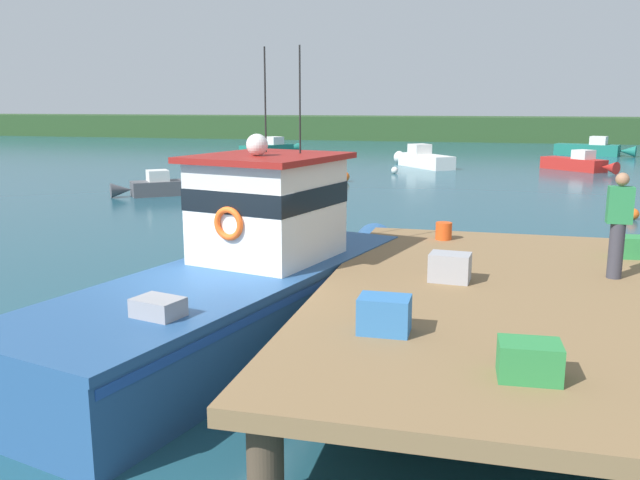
% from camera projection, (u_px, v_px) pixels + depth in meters
% --- Properties ---
extents(ground_plane, '(200.00, 200.00, 0.00)m').
position_uv_depth(ground_plane, '(219.00, 344.00, 10.88)').
color(ground_plane, '#1E4C5B').
extents(dock, '(6.00, 9.00, 1.20)m').
position_uv_depth(dock, '(531.00, 302.00, 9.51)').
color(dock, '#4C3D2D').
rests_on(dock, ground).
extents(main_fishing_boat, '(4.44, 9.95, 4.80)m').
position_uv_depth(main_fishing_boat, '(248.00, 278.00, 11.07)').
color(main_fishing_boat, '#285184').
rests_on(main_fishing_boat, ground).
extents(crate_stack_mid_dock, '(0.63, 0.49, 0.37)m').
position_uv_depth(crate_stack_mid_dock, '(630.00, 247.00, 11.66)').
color(crate_stack_mid_dock, '#2D8442').
rests_on(crate_stack_mid_dock, dock).
extents(crate_single_by_cleat, '(0.64, 0.49, 0.43)m').
position_uv_depth(crate_single_by_cleat, '(450.00, 267.00, 10.10)').
color(crate_single_by_cleat, '#9E9EA3').
rests_on(crate_single_by_cleat, dock).
extents(crate_stack_near_edge, '(0.60, 0.44, 0.44)m').
position_uv_depth(crate_stack_near_edge, '(384.00, 315.00, 7.83)').
color(crate_stack_near_edge, '#3370B2').
rests_on(crate_stack_near_edge, dock).
extents(crate_single_far, '(0.62, 0.47, 0.38)m').
position_uv_depth(crate_single_far, '(529.00, 360.00, 6.53)').
color(crate_single_far, '#2D8442').
rests_on(crate_single_far, dock).
extents(bait_bucket, '(0.32, 0.32, 0.34)m').
position_uv_depth(bait_bucket, '(444.00, 231.00, 13.18)').
color(bait_bucket, '#E04C19').
rests_on(bait_bucket, dock).
extents(deckhand_by_the_boat, '(0.36, 0.22, 1.63)m').
position_uv_depth(deckhand_by_the_boat, '(618.00, 223.00, 10.15)').
color(deckhand_by_the_boat, '#383842').
rests_on(deckhand_by_the_boat, dock).
extents(moored_boat_far_right, '(5.63, 2.76, 1.42)m').
position_uv_depth(moored_boat_far_right, '(593.00, 149.00, 49.27)').
color(moored_boat_far_right, '#196B5B').
rests_on(moored_boat_far_right, ground).
extents(moored_boat_near_channel, '(4.02, 4.03, 1.21)m').
position_uv_depth(moored_boat_near_channel, '(578.00, 163.00, 38.35)').
color(moored_boat_near_channel, red).
rests_on(moored_boat_near_channel, ground).
extents(moored_boat_mid_harbor, '(3.62, 5.03, 1.34)m').
position_uv_depth(moored_boat_mid_harbor, '(271.00, 149.00, 49.88)').
color(moored_boat_mid_harbor, '#196B5B').
rests_on(moored_boat_mid_harbor, ground).
extents(moored_boat_off_the_point, '(4.12, 4.91, 1.37)m').
position_uv_depth(moored_boat_off_the_point, '(423.00, 159.00, 40.53)').
color(moored_boat_off_the_point, white).
rests_on(moored_boat_off_the_point, ground).
extents(moored_boat_outer_mooring, '(3.83, 3.26, 1.07)m').
position_uv_depth(moored_boat_outer_mooring, '(165.00, 186.00, 28.26)').
color(moored_boat_outer_mooring, '#4C4C51').
rests_on(moored_boat_outer_mooring, ground).
extents(mooring_buoy_inshore, '(0.37, 0.37, 0.37)m').
position_uv_depth(mooring_buoy_inshore, '(395.00, 170.00, 36.81)').
color(mooring_buoy_inshore, silver).
rests_on(mooring_buoy_inshore, ground).
extents(mooring_buoy_spare_mooring, '(0.51, 0.51, 0.51)m').
position_uv_depth(mooring_buoy_spare_mooring, '(344.00, 177.00, 33.00)').
color(mooring_buoy_spare_mooring, '#EA5B19').
rests_on(mooring_buoy_spare_mooring, ground).
extents(mooring_buoy_channel_marker, '(0.39, 0.39, 0.39)m').
position_uv_depth(mooring_buoy_channel_marker, '(633.00, 214.00, 22.32)').
color(mooring_buoy_channel_marker, '#EA5B19').
rests_on(mooring_buoy_channel_marker, ground).
extents(far_shoreline, '(120.00, 8.00, 2.40)m').
position_uv_depth(far_shoreline, '(451.00, 128.00, 69.49)').
color(far_shoreline, '#284723').
rests_on(far_shoreline, ground).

